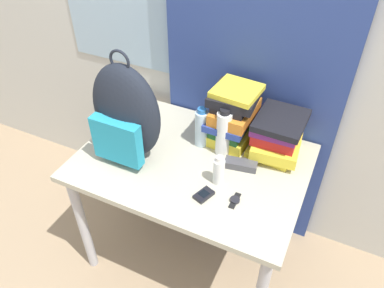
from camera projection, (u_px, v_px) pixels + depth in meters
The scene contains 12 objects.
wall_back at pixel (233, 20), 1.77m from camera, with size 6.00×0.06×2.50m.
curtain_blue at pixel (258, 29), 1.69m from camera, with size 0.91×0.04×2.50m.
desk at pixel (192, 175), 1.84m from camera, with size 1.07×0.76×0.73m.
backpack at pixel (126, 115), 1.67m from camera, with size 0.34×0.20×0.54m.
book_stack_left at pixel (234, 114), 1.81m from camera, with size 0.23×0.28×0.30m.
book_stack_center at pixel (277, 135), 1.76m from camera, with size 0.25×0.28×0.21m.
water_bottle at pixel (202, 128), 1.81m from camera, with size 0.07×0.07×0.21m.
sports_bottle at pixel (224, 133), 1.75m from camera, with size 0.07×0.07×0.25m.
sunscreen_bottle at pixel (219, 171), 1.63m from camera, with size 0.05×0.05×0.15m.
cell_phone at pixel (204, 195), 1.60m from camera, with size 0.08×0.10×0.02m.
sunglasses_case at pixel (241, 165), 1.73m from camera, with size 0.16×0.08×0.04m.
wristwatch at pixel (235, 200), 1.58m from camera, with size 0.04×0.09×0.01m.
Camera 1 is at (0.57, -0.81, 1.93)m, focal length 35.00 mm.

